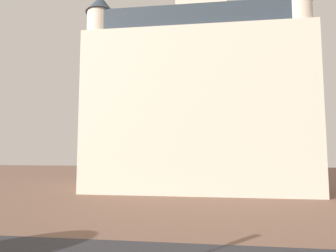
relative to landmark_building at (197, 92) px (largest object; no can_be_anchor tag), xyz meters
name	(u,v)px	position (x,y,z in m)	size (l,w,h in m)	color
landmark_building	(197,92)	(0.00, 0.00, 0.00)	(24.03, 10.17, 36.24)	beige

